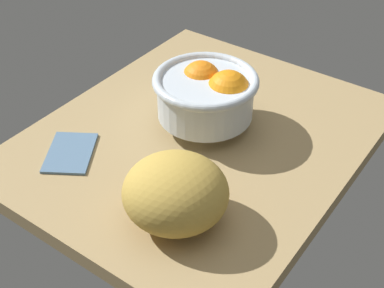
# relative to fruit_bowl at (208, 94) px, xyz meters

# --- Properties ---
(ground_plane) EXTENTS (0.66, 0.54, 0.03)m
(ground_plane) POSITION_rel_fruit_bowl_xyz_m (0.03, 0.01, -0.08)
(ground_plane) COLOR #A38859
(fruit_bowl) EXTENTS (0.19, 0.19, 0.12)m
(fruit_bowl) POSITION_rel_fruit_bowl_xyz_m (0.00, 0.00, 0.00)
(fruit_bowl) COLOR silver
(fruit_bowl) RESTS_ON ground
(bread_loaf) EXTENTS (0.21, 0.21, 0.11)m
(bread_loaf) POSITION_rel_fruit_bowl_xyz_m (0.23, 0.10, -0.01)
(bread_loaf) COLOR gold
(bread_loaf) RESTS_ON ground
(napkin_folded) EXTENTS (0.13, 0.12, 0.01)m
(napkin_folded) POSITION_rel_fruit_bowl_xyz_m (0.21, -0.15, -0.06)
(napkin_folded) COLOR slate
(napkin_folded) RESTS_ON ground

